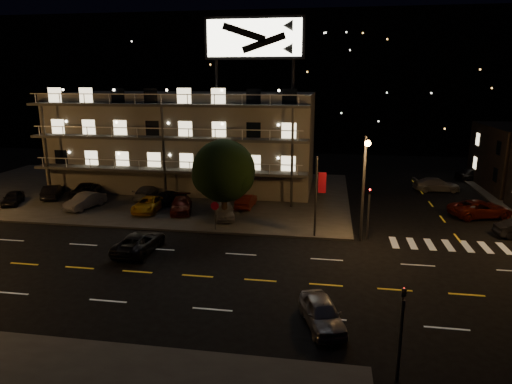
# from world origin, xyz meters

# --- Properties ---
(ground) EXTENTS (140.00, 140.00, 0.00)m
(ground) POSITION_xyz_m (0.00, 0.00, 0.00)
(ground) COLOR black
(ground) RESTS_ON ground
(curb_nw) EXTENTS (44.00, 24.00, 0.15)m
(curb_nw) POSITION_xyz_m (-14.00, 20.00, 0.07)
(curb_nw) COLOR #3B3A38
(curb_nw) RESTS_ON ground
(motel) EXTENTS (28.00, 13.80, 18.10)m
(motel) POSITION_xyz_m (-9.94, 23.88, 5.34)
(motel) COLOR gray
(motel) RESTS_ON ground
(hill_backdrop) EXTENTS (120.00, 25.00, 24.00)m
(hill_backdrop) POSITION_xyz_m (-5.94, 68.78, 11.55)
(hill_backdrop) COLOR black
(hill_backdrop) RESTS_ON ground
(streetlight_nc) EXTENTS (0.44, 1.92, 8.00)m
(streetlight_nc) POSITION_xyz_m (8.50, 7.94, 4.96)
(streetlight_nc) COLOR #2D2D30
(streetlight_nc) RESTS_ON ground
(signal_nw) EXTENTS (0.20, 0.27, 4.60)m
(signal_nw) POSITION_xyz_m (9.00, 8.50, 2.57)
(signal_nw) COLOR #2D2D30
(signal_nw) RESTS_ON ground
(signal_sw) EXTENTS (0.20, 0.27, 4.60)m
(signal_sw) POSITION_xyz_m (9.00, -8.50, 2.57)
(signal_sw) COLOR #2D2D30
(signal_sw) RESTS_ON ground
(banner_north) EXTENTS (0.83, 0.16, 6.40)m
(banner_north) POSITION_xyz_m (5.09, 8.40, 3.43)
(banner_north) COLOR #2D2D30
(banner_north) RESTS_ON ground
(stop_sign) EXTENTS (0.91, 0.11, 2.61)m
(stop_sign) POSITION_xyz_m (-3.00, 8.57, 1.71)
(stop_sign) COLOR #2D2D30
(stop_sign) RESTS_ON ground
(tree) EXTENTS (5.56, 5.36, 7.00)m
(tree) POSITION_xyz_m (-2.91, 11.31, 4.31)
(tree) COLOR black
(tree) RESTS_ON curb_nw
(lot_car_0) EXTENTS (2.65, 3.92, 1.24)m
(lot_car_0) POSITION_xyz_m (-24.39, 12.97, 0.77)
(lot_car_0) COLOR black
(lot_car_0) RESTS_ON curb_nw
(lot_car_1) EXTENTS (2.56, 4.56, 1.42)m
(lot_car_1) POSITION_xyz_m (-16.66, 12.72, 0.86)
(lot_car_1) COLOR gray
(lot_car_1) RESTS_ON curb_nw
(lot_car_2) EXTENTS (2.28, 4.69, 1.28)m
(lot_car_2) POSITION_xyz_m (-10.37, 12.75, 0.79)
(lot_car_2) COLOR #EEAD16
(lot_car_2) RESTS_ON curb_nw
(lot_car_3) EXTENTS (2.88, 4.77, 1.29)m
(lot_car_3) POSITION_xyz_m (-7.33, 13.02, 0.80)
(lot_car_3) COLOR #55150C
(lot_car_3) RESTS_ON curb_nw
(lot_car_4) EXTENTS (2.67, 4.31, 1.37)m
(lot_car_4) POSITION_xyz_m (-2.96, 11.76, 0.83)
(lot_car_4) COLOR gray
(lot_car_4) RESTS_ON curb_nw
(lot_car_5) EXTENTS (2.75, 4.41, 1.37)m
(lot_car_5) POSITION_xyz_m (-21.88, 15.71, 0.84)
(lot_car_5) COLOR black
(lot_car_5) RESTS_ON curb_nw
(lot_car_6) EXTENTS (3.93, 5.96, 1.52)m
(lot_car_6) POSITION_xyz_m (-18.63, 16.74, 0.91)
(lot_car_6) COLOR black
(lot_car_6) RESTS_ON curb_nw
(lot_car_7) EXTENTS (1.98, 4.56, 1.31)m
(lot_car_7) POSITION_xyz_m (-12.26, 17.20, 0.80)
(lot_car_7) COLOR gray
(lot_car_7) RESTS_ON curb_nw
(lot_car_8) EXTENTS (2.87, 4.31, 1.36)m
(lot_car_8) POSITION_xyz_m (-9.32, 15.62, 0.83)
(lot_car_8) COLOR black
(lot_car_8) RESTS_ON curb_nw
(lot_car_9) EXTENTS (1.52, 3.98, 1.30)m
(lot_car_9) POSITION_xyz_m (-1.72, 15.42, 0.80)
(lot_car_9) COLOR #55150C
(lot_car_9) RESTS_ON curb_nw
(side_car_1) EXTENTS (5.98, 4.04, 1.52)m
(side_car_1) POSITION_xyz_m (19.42, 16.13, 0.76)
(side_car_1) COLOR #55150C
(side_car_1) RESTS_ON ground
(side_car_2) EXTENTS (5.09, 2.43, 1.43)m
(side_car_2) POSITION_xyz_m (17.70, 25.72, 0.72)
(side_car_2) COLOR gray
(side_car_2) RESTS_ON ground
(side_car_3) EXTENTS (4.87, 3.13, 1.54)m
(side_car_3) POSITION_xyz_m (23.41, 32.00, 0.77)
(side_car_3) COLOR black
(side_car_3) RESTS_ON ground
(road_car_east) EXTENTS (2.80, 4.41, 1.40)m
(road_car_east) POSITION_xyz_m (5.84, -4.69, 0.70)
(road_car_east) COLOR gray
(road_car_east) RESTS_ON ground
(road_car_west) EXTENTS (2.54, 5.18, 1.41)m
(road_car_west) POSITION_xyz_m (-7.26, 3.36, 0.71)
(road_car_west) COLOR black
(road_car_west) RESTS_ON ground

